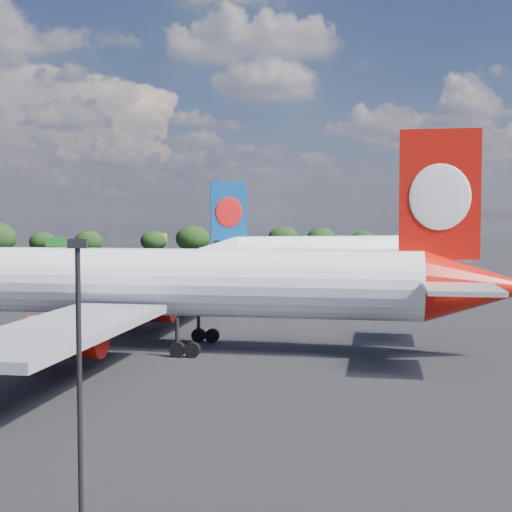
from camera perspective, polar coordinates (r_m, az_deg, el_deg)
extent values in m
plane|color=black|center=(99.92, -13.42, -3.12)|extent=(500.00, 500.00, 0.00)
cylinder|color=white|center=(58.86, -7.52, -2.07)|extent=(41.36, 18.58, 5.50)
cone|color=red|center=(56.72, 17.70, -2.40)|extent=(10.10, 8.02, 5.50)
cube|color=red|center=(56.13, 14.47, 4.79)|extent=(5.91, 2.46, 9.90)
ellipsoid|color=white|center=(55.79, 14.50, 4.60)|extent=(4.45, 1.69, 5.06)
ellipsoid|color=white|center=(56.45, 14.44, 4.58)|extent=(4.45, 1.69, 5.06)
cube|color=#9FA1A6|center=(50.43, 16.16, -2.56)|extent=(6.80, 7.84, 0.33)
cube|color=#9FA1A6|center=(62.42, 14.95, -1.45)|extent=(6.80, 7.84, 0.33)
cube|color=#9FA1A6|center=(46.62, -15.39, -5.74)|extent=(13.81, 23.13, 0.60)
cube|color=#9FA1A6|center=(73.30, -5.81, -2.40)|extent=(13.81, 23.13, 0.60)
cylinder|color=red|center=(52.69, -14.98, -6.28)|extent=(6.16, 4.57, 2.97)
cube|color=#9FA1A6|center=(52.57, -14.99, -5.45)|extent=(2.40, 1.09, 1.32)
cylinder|color=red|center=(68.88, -8.81, -3.98)|extent=(6.16, 4.57, 2.97)
cube|color=#9FA1A6|center=(68.79, -8.81, -3.34)|extent=(2.40, 1.09, 1.32)
cylinder|color=black|center=(55.59, -6.33, -6.38)|extent=(0.39, 0.39, 2.75)
cylinder|color=black|center=(55.78, -6.32, -7.44)|extent=(1.30, 0.86, 1.21)
cylinder|color=black|center=(55.46, -5.11, -7.49)|extent=(1.30, 0.86, 1.21)
cylinder|color=black|center=(61.88, -4.62, -5.39)|extent=(0.39, 0.39, 2.75)
cylinder|color=black|center=(62.04, -4.62, -6.34)|extent=(1.30, 0.86, 1.21)
cylinder|color=black|center=(61.75, -3.52, -6.38)|extent=(1.30, 0.86, 1.21)
cylinder|color=white|center=(116.18, 7.78, 0.36)|extent=(39.20, 8.01, 5.12)
sphere|color=white|center=(124.44, 16.18, 0.45)|extent=(5.49, 5.49, 5.12)
cone|color=white|center=(110.03, -3.77, 0.22)|extent=(8.55, 5.72, 5.12)
cube|color=navy|center=(110.42, -2.21, 3.64)|extent=(5.66, 0.93, 9.22)
ellipsoid|color=red|center=(110.12, -2.17, 3.54)|extent=(4.31, 0.53, 4.71)
ellipsoid|color=red|center=(110.72, -2.23, 3.54)|extent=(4.31, 0.53, 4.71)
cube|color=#9FA1A6|center=(104.83, -2.17, 0.30)|extent=(5.06, 6.47, 0.31)
cube|color=#9FA1A6|center=(115.90, -3.22, 0.58)|extent=(5.06, 6.47, 0.31)
cube|color=#9FA1A6|center=(104.80, 11.41, -0.89)|extent=(8.17, 20.93, 0.56)
cube|color=#9FA1A6|center=(129.46, 6.52, -0.07)|extent=(8.17, 20.93, 0.56)
cylinder|color=#9FA1A6|center=(110.39, 11.27, -1.37)|extent=(5.31, 3.14, 2.77)
cube|color=#9FA1A6|center=(110.34, 11.27, -1.00)|extent=(2.27, 0.47, 1.23)
cylinder|color=#9FA1A6|center=(125.47, 8.18, -0.79)|extent=(5.31, 3.14, 2.77)
cube|color=#9FA1A6|center=(125.42, 8.19, -0.47)|extent=(2.27, 0.47, 1.23)
cylinder|color=black|center=(112.83, 7.34, -1.55)|extent=(0.31, 0.31, 2.56)
cylinder|color=black|center=(112.92, 7.34, -2.04)|extent=(1.16, 0.54, 1.13)
cylinder|color=black|center=(112.53, 6.80, -2.06)|extent=(1.16, 0.54, 1.13)
cylinder|color=black|center=(118.59, 6.31, -1.31)|extent=(0.31, 0.31, 2.56)
cylinder|color=black|center=(118.67, 6.31, -1.78)|extent=(1.16, 0.54, 1.13)
cylinder|color=black|center=(118.30, 5.79, -1.79)|extent=(1.16, 0.54, 1.13)
cylinder|color=black|center=(122.72, 14.48, -1.27)|extent=(0.26, 0.26, 2.56)
cylinder|color=black|center=(122.80, 14.48, -1.74)|extent=(0.95, 0.43, 0.92)
cylinder|color=black|center=(22.42, -13.91, -12.24)|extent=(0.16, 0.16, 9.96)
cube|color=black|center=(21.63, -14.10, 0.98)|extent=(0.55, 0.30, 0.28)
cube|color=#156B1C|center=(216.70, -15.71, 1.09)|extent=(6.00, 0.30, 2.60)
cylinder|color=#979AA0|center=(217.11, -16.36, 0.50)|extent=(0.20, 0.20, 2.00)
cylinder|color=#979AA0|center=(216.51, -15.04, 0.51)|extent=(0.20, 0.20, 2.00)
cube|color=yellow|center=(221.13, -7.78, 1.43)|extent=(5.00, 0.30, 3.00)
cylinder|color=#979AA0|center=(221.23, -7.78, 0.71)|extent=(0.30, 0.30, 2.50)
ellipsoid|color=black|center=(221.73, -16.72, 1.08)|extent=(7.94, 6.72, 6.11)
ellipsoid|color=black|center=(216.66, -13.26, 1.14)|extent=(8.48, 7.18, 6.53)
ellipsoid|color=black|center=(221.70, -8.20, 1.20)|extent=(8.13, 6.88, 6.25)
ellipsoid|color=black|center=(216.91, -5.09, 1.41)|extent=(10.39, 8.79, 7.99)
ellipsoid|color=black|center=(218.23, -2.22, 1.26)|extent=(8.68, 7.34, 6.68)
ellipsoid|color=black|center=(221.91, 2.20, 1.41)|extent=(9.88, 8.36, 7.60)
ellipsoid|color=black|center=(226.40, 5.21, 1.37)|extent=(9.28, 7.85, 7.14)
ellipsoid|color=black|center=(227.21, 8.55, 1.24)|extent=(8.10, 6.85, 6.23)
ellipsoid|color=black|center=(235.35, 12.46, 1.34)|extent=(8.88, 7.51, 6.83)
ellipsoid|color=black|center=(236.39, 14.70, 1.55)|extent=(11.28, 9.54, 8.68)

